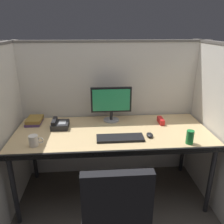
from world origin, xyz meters
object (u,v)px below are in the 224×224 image
Objects in this scene: red_stapler at (161,121)px; desk_phone at (60,124)px; computer_mouse at (150,135)px; soda_can at (190,137)px; keyboard_main at (120,138)px; coffee_mug at (34,141)px; desk at (112,136)px; monitor_center at (111,102)px; book_stack at (34,121)px.

desk_phone is at bearing -178.16° from red_stapler.
computer_mouse is 0.64× the size of red_stapler.
desk_phone is at bearing 160.10° from soda_can.
keyboard_main is 4.48× the size of computer_mouse.
soda_can reaches higher than coffee_mug.
monitor_center reaches higher than desk.
soda_can is (1.18, -0.43, 0.03)m from desk_phone.
computer_mouse is 0.36m from red_stapler.
computer_mouse reaches higher than desk.
computer_mouse is 1.03m from coffee_mug.
monitor_center is at bearing 14.72° from desk_phone.
desk_phone is 1.26m from soda_can.
desk is 0.19m from keyboard_main.
soda_can reaches higher than desk_phone.
monitor_center is 0.49m from keyboard_main.
computer_mouse is 0.35m from soda_can.
keyboard_main is 0.97m from book_stack.
monitor_center is 0.87m from soda_can.
red_stapler is (0.53, 0.17, 0.08)m from desk.
monitor_center is 2.26× the size of desk_phone.
red_stapler is 1.23× the size of soda_can.
desk is at bearing -91.62° from monitor_center.
monitor_center is at bearing 168.39° from red_stapler.
desk_phone is (-0.54, -0.14, -0.18)m from monitor_center.
coffee_mug is (-1.03, -0.09, 0.03)m from computer_mouse.
coffee_mug is 1.03× the size of soda_can.
desk is at bearing -162.33° from red_stapler.
soda_can reaches higher than book_stack.
keyboard_main is 0.75m from coffee_mug.
desk is 4.42× the size of monitor_center.
computer_mouse is at bearing -121.87° from red_stapler.
coffee_mug reaches higher than desk.
monitor_center is 0.56m from red_stapler.
computer_mouse is (0.34, -0.14, 0.07)m from desk.
keyboard_main is at bearing -27.16° from desk_phone.
keyboard_main is 0.58m from red_stapler.
desk_phone is (-0.86, 0.27, 0.02)m from computer_mouse.
book_stack is 0.31m from desk_phone.
keyboard_main is at bearing -83.64° from monitor_center.
book_stack is 1.13× the size of desk_phone.
red_stapler is at bearing 18.05° from coffee_mug.
red_stapler is (0.19, 0.31, 0.01)m from computer_mouse.
soda_can is (0.65, -0.57, -0.15)m from monitor_center.
soda_can is at bearing -25.88° from computer_mouse.
desk_phone is 0.40m from coffee_mug.
desk is at bearing 155.81° from soda_can.
book_stack is (-0.87, 0.43, 0.02)m from keyboard_main.
soda_can is (0.32, -0.15, 0.04)m from computer_mouse.
book_stack is 1.76× the size of soda_can.
monitor_center reaches higher than computer_mouse.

